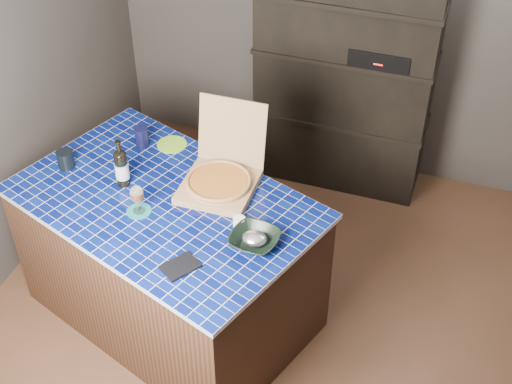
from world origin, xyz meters
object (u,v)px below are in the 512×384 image
at_px(dvd_case, 180,267).
at_px(bowl, 254,240).
at_px(wine_glass, 137,194).
at_px(mead_bottle, 122,167).
at_px(kitchen_island, 170,259).
at_px(pizza_box, 220,179).

xyz_separation_m(dvd_case, bowl, (0.29, 0.27, 0.02)).
distance_m(wine_glass, bowl, 0.67).
distance_m(mead_bottle, bowl, 0.88).
height_order(kitchen_island, pizza_box, pizza_box).
bearing_deg(kitchen_island, mead_bottle, -172.69).
height_order(kitchen_island, dvd_case, dvd_case).
bearing_deg(wine_glass, pizza_box, 44.83).
xyz_separation_m(mead_bottle, bowl, (0.84, -0.22, -0.08)).
relative_size(kitchen_island, bowl, 7.68).
bearing_deg(dvd_case, wine_glass, 173.66).
xyz_separation_m(wine_glass, dvd_case, (0.37, -0.31, -0.11)).
bearing_deg(dvd_case, mead_bottle, 171.70).
bearing_deg(bowl, wine_glass, 177.02).
height_order(kitchen_island, mead_bottle, mead_bottle).
height_order(mead_bottle, wine_glass, mead_bottle).
relative_size(kitchen_island, wine_glass, 11.35).
bearing_deg(dvd_case, bowl, 76.53).
height_order(kitchen_island, wine_glass, wine_glass).
bearing_deg(bowl, mead_bottle, 165.51).
bearing_deg(bowl, kitchen_island, 164.65).
distance_m(pizza_box, bowl, 0.49).
bearing_deg(wine_glass, mead_bottle, 134.94).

